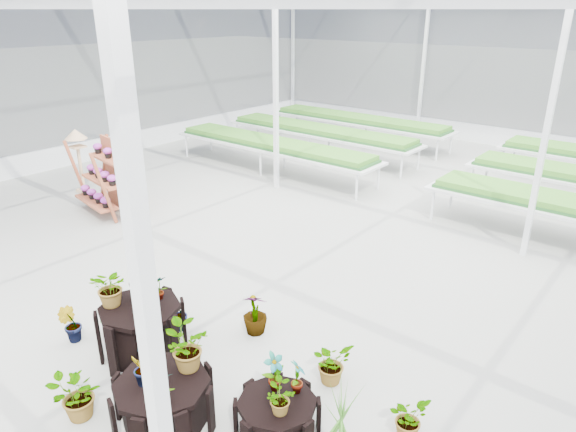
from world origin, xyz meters
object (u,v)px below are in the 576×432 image
Objects in this scene: plinth_low at (277,416)px; bird_table at (80,161)px; plinth_mid at (164,403)px; shelf_rack at (104,178)px; plinth_tall at (142,330)px.

bird_table is at bearing 161.94° from plinth_low.
plinth_low is (1.00, 0.70, -0.08)m from plinth_mid.
plinth_mid is 6.84m from shelf_rack.
shelf_rack reaches higher than plinth_low.
plinth_tall is 2.21m from plinth_low.
shelf_rack reaches higher than plinth_mid.
plinth_low is 9.22m from bird_table.
plinth_low is 0.55× the size of shelf_rack.
plinth_tall is 1.00× the size of plinth_mid.
plinth_tall is at bearing -38.15° from bird_table.
plinth_low is 7.48m from shelf_rack.
plinth_mid is 0.67× the size of shelf_rack.
shelf_rack is (-7.05, 2.45, 0.60)m from plinth_low.
plinth_mid is at bearing -18.91° from shelf_rack.
plinth_tall is 7.20m from bird_table.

